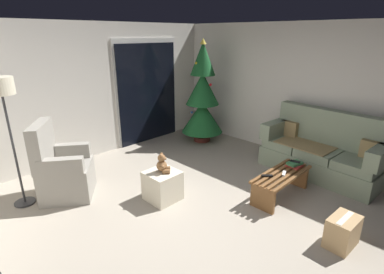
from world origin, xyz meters
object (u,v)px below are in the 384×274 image
Objects in this scene: ottoman at (163,186)px; teddy_bear_chestnut at (163,164)px; coffee_table at (281,181)px; book_stack at (295,164)px; couch at (322,152)px; christmas_tree at (202,98)px; armchair at (63,171)px; remote_black at (267,176)px; cardboard_box_taped_mid_floor at (342,232)px; cell_phone at (295,161)px; floor_lamp at (3,99)px; remote_white at (284,173)px.

teddy_bear_chestnut is at bearing -42.98° from ottoman.
coffee_table is 1.73m from ottoman.
book_stack is at bearing -36.84° from teddy_bear_chestnut.
christmas_tree reaches higher than couch.
christmas_tree is 1.95× the size of armchair.
remote_black is 2.72m from christmas_tree.
cell_phone is at bearing 50.30° from cardboard_box_taped_mid_floor.
remote_black reaches higher than coffee_table.
ottoman is (-1.02, 1.08, -0.18)m from remote_black.
armchair is at bearing 144.89° from couch.
christmas_tree is (0.62, 2.48, 0.55)m from book_stack.
teddy_bear_chestnut is (-1.61, 1.19, 0.09)m from cell_phone.
teddy_bear_chestnut is 2.37m from cardboard_box_taped_mid_floor.
remote_black is at bearing -46.72° from teddy_bear_chestnut.
floor_lamp is at bearing 140.63° from book_stack.
cell_phone reaches higher than remote_black.
floor_lamp is 4.38m from cardboard_box_taped_mid_floor.
armchair is 1.23m from floor_lamp.
ottoman is at bearing -150.00° from christmas_tree.
coffee_table is 3.86× the size of teddy_bear_chestnut.
cell_phone is 2.61m from christmas_tree.
couch is 13.81× the size of cell_phone.
ottoman is at bearing 131.11° from cell_phone.
christmas_tree is 7.71× the size of teddy_bear_chestnut.
floor_lamp is at bearing 138.09° from ottoman.
remote_white is 0.61× the size of book_stack.
book_stack is 2.00m from teddy_bear_chestnut.
couch is 4.81m from floor_lamp.
remote_black is at bearing 156.51° from cell_phone.
christmas_tree reaches higher than teddy_bear_chestnut.
book_stack is at bearing 50.95° from cardboard_box_taped_mid_floor.
cell_phone is at bearing 3.40° from book_stack.
ottoman is at bearing -156.24° from remote_white.
coffee_table is 7.05× the size of remote_black.
teddy_bear_chestnut is at bearing 152.43° from couch.
teddy_bear_chestnut reaches higher than remote_white.
cardboard_box_taped_mid_floor is at bearing -47.41° from remote_white.
teddy_bear_chestnut is (-2.43, 1.27, 0.15)m from couch.
book_stack reaches higher than ottoman.
ottoman is (-2.44, 1.28, -0.18)m from couch.
coffee_table is 3.19m from armchair.
remote_white is 1.00× the size of remote_black.
remote_white is 0.35m from book_stack.
ottoman is (-1.25, 1.22, -0.18)m from remote_white.
couch is at bearing -33.57° from floor_lamp.
coffee_table is at bearing -45.87° from armchair.
remote_black is 0.35× the size of ottoman.
christmas_tree reaches higher than cell_phone.
coffee_table is at bearing -65.65° from remote_black.
remote_black is at bearing -116.97° from christmas_tree.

